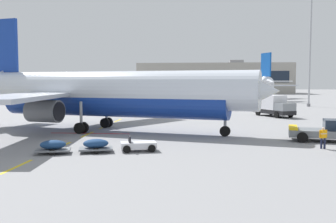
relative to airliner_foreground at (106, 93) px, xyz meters
name	(u,v)px	position (x,y,z in m)	size (l,w,h in m)	color
ground	(280,118)	(20.83, 15.88, -3.95)	(400.00, 400.00, 0.00)	gray
apron_paint_markings	(122,118)	(-1.17, 13.36, -3.95)	(8.00, 96.33, 0.01)	yellow
airliner_foreground	(106,93)	(0.00, 0.00, 0.00)	(34.45, 33.58, 12.20)	silver
pushback_tug	(328,131)	(20.77, -5.23, -3.05)	(6.42, 4.03, 2.08)	slate
airliner_mid_left	(241,85)	(21.14, 76.88, 0.12)	(33.32, 34.81, 12.57)	white
fuel_service_truck	(273,105)	(20.30, 18.60, -2.30)	(5.32, 7.33, 3.14)	black
baggage_train	(96,145)	(2.32, -12.12, -3.42)	(8.67, 3.75, 1.14)	silver
ground_crew_worker	(323,136)	(19.22, -9.03, -3.00)	(0.65, 0.42, 1.67)	#191E38
apron_light_mast_far	(311,30)	(31.63, 42.11, 11.52)	(1.80, 1.80, 24.87)	slate
terminal_satellite	(214,78)	(14.68, 134.59, 2.53)	(65.85, 24.54, 14.53)	#9E998E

